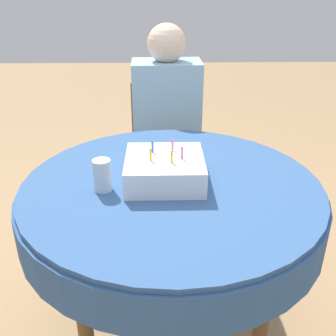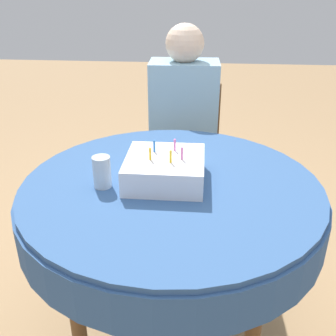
{
  "view_description": "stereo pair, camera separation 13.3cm",
  "coord_description": "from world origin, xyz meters",
  "px_view_note": "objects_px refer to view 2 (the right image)",
  "views": [
    {
      "loc": [
        -0.04,
        -1.2,
        1.41
      ],
      "look_at": [
        -0.01,
        0.0,
        0.82
      ],
      "focal_mm": 42.0,
      "sensor_mm": 36.0,
      "label": 1
    },
    {
      "loc": [
        0.09,
        -1.19,
        1.41
      ],
      "look_at": [
        -0.01,
        0.0,
        0.82
      ],
      "focal_mm": 42.0,
      "sensor_mm": 36.0,
      "label": 2
    }
  ],
  "objects_px": {
    "chair": "(184,155)",
    "birthday_cake": "(165,169)",
    "drinking_glass": "(102,172)",
    "person": "(184,121)"
  },
  "relations": [
    {
      "from": "chair",
      "to": "person",
      "type": "relative_size",
      "value": 0.72
    },
    {
      "from": "chair",
      "to": "birthday_cake",
      "type": "height_order",
      "value": "birthday_cake"
    },
    {
      "from": "person",
      "to": "birthday_cake",
      "type": "bearing_deg",
      "value": -93.62
    },
    {
      "from": "birthday_cake",
      "to": "chair",
      "type": "bearing_deg",
      "value": 88.41
    },
    {
      "from": "chair",
      "to": "drinking_glass",
      "type": "distance_m",
      "value": 1.02
    },
    {
      "from": "drinking_glass",
      "to": "birthday_cake",
      "type": "bearing_deg",
      "value": 15.88
    },
    {
      "from": "birthday_cake",
      "to": "drinking_glass",
      "type": "relative_size",
      "value": 2.44
    },
    {
      "from": "person",
      "to": "drinking_glass",
      "type": "relative_size",
      "value": 11.1
    },
    {
      "from": "chair",
      "to": "drinking_glass",
      "type": "relative_size",
      "value": 7.94
    },
    {
      "from": "drinking_glass",
      "to": "person",
      "type": "bearing_deg",
      "value": 74.54
    }
  ]
}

